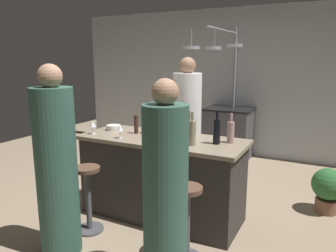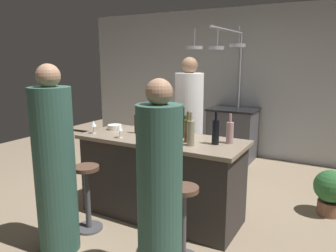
{
  "view_description": "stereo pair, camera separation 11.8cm",
  "coord_description": "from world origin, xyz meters",
  "px_view_note": "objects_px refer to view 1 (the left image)",
  "views": [
    {
      "loc": [
        1.61,
        -2.96,
        1.73
      ],
      "look_at": [
        0.0,
        0.15,
        1.0
      ],
      "focal_mm": 34.75,
      "sensor_mm": 36.0,
      "label": 1
    },
    {
      "loc": [
        1.71,
        -2.91,
        1.73
      ],
      "look_at": [
        0.0,
        0.15,
        1.0
      ],
      "focal_mm": 34.75,
      "sensor_mm": 36.0,
      "label": 2
    }
  ],
  "objects_px": {
    "potted_plant": "(328,188)",
    "wine_bottle_dark": "(217,131)",
    "bar_stool_left": "(88,196)",
    "cutting_board": "(157,132)",
    "chef": "(187,129)",
    "guest_right": "(165,195)",
    "wine_bottle_amber": "(189,130)",
    "mixing_bowl_blue": "(170,140)",
    "guest_left": "(57,169)",
    "wine_bottle_rose": "(231,132)",
    "stove_range": "(228,133)",
    "bar_stool_right": "(187,220)",
    "wine_glass_near_right_guest": "(93,125)",
    "wine_bottle_red": "(183,126)",
    "mixing_bowl_ceramic": "(114,127)",
    "mixing_bowl_wooden": "(160,136)",
    "pepper_mill": "(136,124)",
    "wine_bottle_white": "(192,132)",
    "wine_glass_by_chef": "(120,128)"
  },
  "relations": [
    {
      "from": "potted_plant",
      "to": "wine_bottle_dark",
      "type": "distance_m",
      "value": 1.56
    },
    {
      "from": "bar_stool_left",
      "to": "cutting_board",
      "type": "xyz_separation_m",
      "value": [
        0.35,
        0.79,
        0.53
      ]
    },
    {
      "from": "chef",
      "to": "guest_right",
      "type": "relative_size",
      "value": 1.1
    },
    {
      "from": "guest_right",
      "to": "wine_bottle_dark",
      "type": "bearing_deg",
      "value": 87.34
    },
    {
      "from": "guest_right",
      "to": "wine_bottle_amber",
      "type": "bearing_deg",
      "value": 103.58
    },
    {
      "from": "mixing_bowl_blue",
      "to": "wine_bottle_amber",
      "type": "bearing_deg",
      "value": 49.63
    },
    {
      "from": "guest_left",
      "to": "wine_bottle_amber",
      "type": "xyz_separation_m",
      "value": [
        0.82,
        0.98,
        0.24
      ]
    },
    {
      "from": "wine_bottle_rose",
      "to": "guest_left",
      "type": "bearing_deg",
      "value": -136.56
    },
    {
      "from": "bar_stool_left",
      "to": "mixing_bowl_blue",
      "type": "height_order",
      "value": "mixing_bowl_blue"
    },
    {
      "from": "stove_range",
      "to": "bar_stool_right",
      "type": "bearing_deg",
      "value": -79.31
    },
    {
      "from": "wine_bottle_amber",
      "to": "wine_glass_near_right_guest",
      "type": "bearing_deg",
      "value": -171.81
    },
    {
      "from": "wine_bottle_red",
      "to": "mixing_bowl_ceramic",
      "type": "relative_size",
      "value": 1.96
    },
    {
      "from": "wine_glass_near_right_guest",
      "to": "wine_bottle_rose",
      "type": "bearing_deg",
      "value": 12.29
    },
    {
      "from": "mixing_bowl_blue",
      "to": "mixing_bowl_wooden",
      "type": "xyz_separation_m",
      "value": [
        -0.18,
        0.12,
        -0.01
      ]
    },
    {
      "from": "bar_stool_right",
      "to": "mixing_bowl_blue",
      "type": "height_order",
      "value": "mixing_bowl_blue"
    },
    {
      "from": "wine_bottle_rose",
      "to": "mixing_bowl_ceramic",
      "type": "xyz_separation_m",
      "value": [
        -1.4,
        -0.05,
        -0.09
      ]
    },
    {
      "from": "stove_range",
      "to": "pepper_mill",
      "type": "bearing_deg",
      "value": -98.32
    },
    {
      "from": "wine_bottle_white",
      "to": "wine_bottle_dark",
      "type": "bearing_deg",
      "value": 40.39
    },
    {
      "from": "chef",
      "to": "mixing_bowl_wooden",
      "type": "distance_m",
      "value": 0.95
    },
    {
      "from": "chef",
      "to": "wine_bottle_white",
      "type": "distance_m",
      "value": 1.15
    },
    {
      "from": "guest_left",
      "to": "wine_glass_near_right_guest",
      "type": "height_order",
      "value": "guest_left"
    },
    {
      "from": "bar_stool_left",
      "to": "wine_glass_by_chef",
      "type": "distance_m",
      "value": 0.76
    },
    {
      "from": "bar_stool_right",
      "to": "pepper_mill",
      "type": "xyz_separation_m",
      "value": [
        -0.93,
        0.67,
        0.63
      ]
    },
    {
      "from": "guest_left",
      "to": "bar_stool_right",
      "type": "relative_size",
      "value": 2.48
    },
    {
      "from": "bar_stool_right",
      "to": "potted_plant",
      "type": "bearing_deg",
      "value": 55.97
    },
    {
      "from": "wine_bottle_rose",
      "to": "mixing_bowl_ceramic",
      "type": "distance_m",
      "value": 1.41
    },
    {
      "from": "bar_stool_right",
      "to": "wine_glass_by_chef",
      "type": "bearing_deg",
      "value": 157.42
    },
    {
      "from": "stove_range",
      "to": "chef",
      "type": "height_order",
      "value": "chef"
    },
    {
      "from": "chef",
      "to": "mixing_bowl_wooden",
      "type": "xyz_separation_m",
      "value": [
        0.11,
        -0.94,
        0.12
      ]
    },
    {
      "from": "wine_bottle_red",
      "to": "cutting_board",
      "type": "bearing_deg",
      "value": 171.62
    },
    {
      "from": "bar_stool_left",
      "to": "pepper_mill",
      "type": "bearing_deg",
      "value": 76.99
    },
    {
      "from": "wine_glass_by_chef",
      "to": "guest_right",
      "type": "bearing_deg",
      "value": -38.7
    },
    {
      "from": "wine_bottle_amber",
      "to": "mixing_bowl_ceramic",
      "type": "relative_size",
      "value": 1.89
    },
    {
      "from": "bar_stool_left",
      "to": "wine_bottle_dark",
      "type": "distance_m",
      "value": 1.44
    },
    {
      "from": "wine_bottle_dark",
      "to": "wine_bottle_white",
      "type": "distance_m",
      "value": 0.25
    },
    {
      "from": "chef",
      "to": "bar_stool_right",
      "type": "height_order",
      "value": "chef"
    },
    {
      "from": "stove_range",
      "to": "potted_plant",
      "type": "bearing_deg",
      "value": -42.87
    },
    {
      "from": "guest_right",
      "to": "wine_glass_near_right_guest",
      "type": "relative_size",
      "value": 10.94
    },
    {
      "from": "guest_right",
      "to": "mixing_bowl_wooden",
      "type": "height_order",
      "value": "guest_right"
    },
    {
      "from": "guest_left",
      "to": "wine_glass_near_right_guest",
      "type": "relative_size",
      "value": 11.57
    },
    {
      "from": "wine_bottle_rose",
      "to": "wine_bottle_dark",
      "type": "bearing_deg",
      "value": -136.04
    },
    {
      "from": "wine_bottle_red",
      "to": "mixing_bowl_blue",
      "type": "bearing_deg",
      "value": -89.95
    },
    {
      "from": "cutting_board",
      "to": "wine_bottle_dark",
      "type": "xyz_separation_m",
      "value": [
        0.76,
        -0.15,
        0.12
      ]
    },
    {
      "from": "stove_range",
      "to": "guest_left",
      "type": "xyz_separation_m",
      "value": [
        -0.49,
        -3.46,
        0.34
      ]
    },
    {
      "from": "bar_stool_left",
      "to": "guest_right",
      "type": "relative_size",
      "value": 0.43
    },
    {
      "from": "bar_stool_right",
      "to": "pepper_mill",
      "type": "distance_m",
      "value": 1.31
    },
    {
      "from": "wine_bottle_rose",
      "to": "mixing_bowl_wooden",
      "type": "relative_size",
      "value": 1.39
    },
    {
      "from": "guest_right",
      "to": "wine_bottle_amber",
      "type": "relative_size",
      "value": 5.06
    },
    {
      "from": "wine_glass_by_chef",
      "to": "pepper_mill",
      "type": "bearing_deg",
      "value": 83.59
    },
    {
      "from": "wine_bottle_dark",
      "to": "wine_bottle_rose",
      "type": "xyz_separation_m",
      "value": [
        0.11,
        0.11,
        -0.02
      ]
    }
  ]
}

